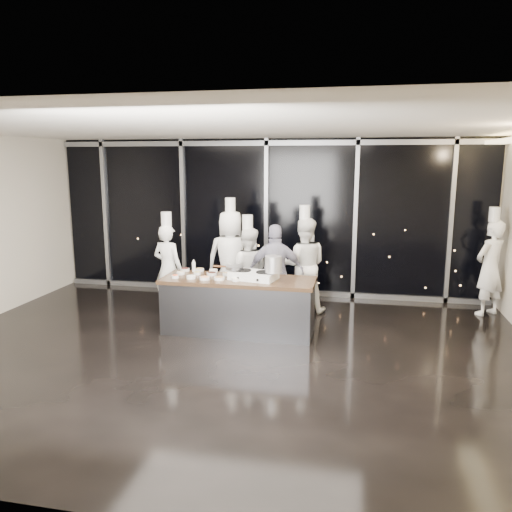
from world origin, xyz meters
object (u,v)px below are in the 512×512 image
Objects in this scene: chef_left at (231,259)px; guest at (276,272)px; demo_counter at (238,305)px; chef_side at (490,267)px; stove at (254,275)px; chef_right at (304,265)px; frying_pan at (234,267)px; chef_far_left at (168,267)px; chef_center at (248,270)px; stock_pot at (273,264)px.

chef_left is 1.24× the size of guest.
demo_counter is 1.26× the size of chef_side.
chef_right is (0.66, 1.35, -0.08)m from stove.
frying_pan is at bearing 46.19° from guest.
chef_side is (5.73, 0.97, 0.05)m from chef_far_left.
chef_side reaches higher than guest.
chef_far_left is 0.89× the size of chef_left.
guest is 0.85× the size of chef_right.
chef_left is 1.08m from guest.
stove is 0.41× the size of chef_side.
chef_left is (-0.72, 1.36, -0.03)m from stove.
stove is 0.43× the size of chef_far_left.
chef_center is (0.39, -0.27, -0.14)m from chef_left.
chef_center is at bearing -31.97° from guest.
stock_pot reaches higher than frying_pan.
chef_left reaches higher than demo_counter.
demo_counter is 1.18× the size of chef_left.
stock_pot is 0.14× the size of chef_center.
chef_left is 1.38m from chef_right.
chef_center is (-0.34, 1.09, -0.16)m from stove.
chef_far_left is 2.49m from chef_right.
chef_right is at bearing 77.13° from stock_pot.
chef_right is at bearing 64.38° from frying_pan.
chef_side is (4.20, 1.83, 0.43)m from demo_counter.
demo_counter is 1.25× the size of chef_right.
chef_right is (0.44, 0.50, 0.04)m from guest.
stove is at bearing 1.90° from frying_pan.
demo_counter is 1.36× the size of chef_center.
demo_counter is at bearing -26.17° from frying_pan.
chef_side is (3.95, 1.82, -0.08)m from stove.
chef_center is (-0.00, 1.03, -0.26)m from frying_pan.
frying_pan is 1.67m from chef_far_left.
chef_far_left is (-1.45, 0.79, -0.23)m from frying_pan.
chef_center is 4.35m from chef_side.
frying_pan is at bearing 47.71° from chef_right.
chef_far_left is 1.03× the size of chef_center.
stock_pot is 1.49m from chef_right.
stove is 0.44× the size of chef_center.
stock_pot is 0.16× the size of guest.
chef_left is 1.16× the size of chef_center.
frying_pan is 1.36m from chef_left.
chef_side is (4.28, 1.76, -0.18)m from frying_pan.
chef_right is at bearing 75.93° from stove.
guest is (0.56, 0.79, -0.23)m from frying_pan.
chef_far_left reaches higher than guest.
chef_right is at bearing -153.89° from chef_far_left.
chef_side is (4.67, 0.46, -0.05)m from chef_left.
chef_center is 1.03m from chef_right.
stove is 3.04× the size of stock_pot.
chef_far_left reaches higher than stove.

